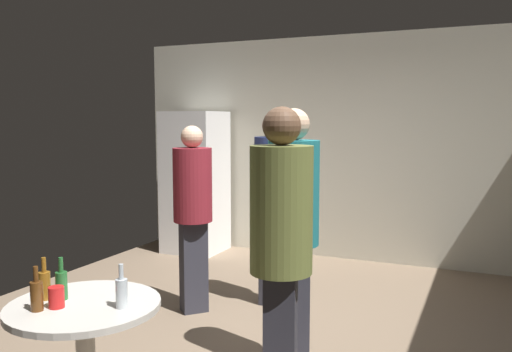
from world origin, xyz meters
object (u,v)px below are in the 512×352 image
Objects in this scene: foreground_table at (85,322)px; beer_bottle_clear at (122,292)px; beer_bottle_green at (62,284)px; person_in_navy_shirt at (273,194)px; person_in_olive_shirt at (281,242)px; beer_bottle_brown at (37,295)px; person_in_teal_shirt at (293,219)px; beer_bottle_amber at (45,284)px; person_in_maroon_shirt at (193,204)px; refrigerator at (195,182)px; plastic_cup_red at (56,297)px.

foreground_table is 0.30m from beer_bottle_clear.
person_in_navy_shirt reaches higher than beer_bottle_green.
person_in_olive_shirt is 1.94m from person_in_navy_shirt.
beer_bottle_brown is at bearing -126.61° from foreground_table.
person_in_teal_shirt reaches higher than beer_bottle_brown.
beer_bottle_amber is 1.90m from person_in_maroon_shirt.
person_in_teal_shirt is (0.90, 1.15, 0.22)m from beer_bottle_green.
refrigerator is 4.06m from foreground_table.
person_in_teal_shirt is (0.75, 1.15, 0.41)m from foreground_table.
beer_bottle_amber is 1.56m from person_in_teal_shirt.
plastic_cup_red is at bearing -69.32° from refrigerator.
beer_bottle_brown is 0.10m from plastic_cup_red.
refrigerator is 7.83× the size of beer_bottle_brown.
person_in_teal_shirt is 0.65m from person_in_olive_shirt.
person_in_teal_shirt reaches higher than person_in_maroon_shirt.
beer_bottle_brown is at bearing 18.84° from person_in_olive_shirt.
plastic_cup_red is 1.53m from person_in_teal_shirt.
beer_bottle_green is 1.00× the size of beer_bottle_clear.
person_in_maroon_shirt reaches higher than beer_bottle_brown.
person_in_navy_shirt reaches higher than beer_bottle_clear.
beer_bottle_brown is (1.40, -3.93, -0.08)m from refrigerator.
person_in_teal_shirt is 1.30m from person_in_navy_shirt.
beer_bottle_brown is 2.09× the size of plastic_cup_red.
beer_bottle_clear is at bearing 3.94° from beer_bottle_green.
beer_bottle_brown is at bearing -70.41° from refrigerator.
person_in_olive_shirt is at bearing 66.89° from person_in_teal_shirt.
person_in_olive_shirt is at bearing -1.92° from person_in_maroon_shirt.
refrigerator is at bearing 115.35° from beer_bottle_clear.
beer_bottle_green is 0.13× the size of person_in_olive_shirt.
person_in_olive_shirt is at bearing 32.47° from plastic_cup_red.
refrigerator is 7.83× the size of beer_bottle_clear.
person_in_navy_shirt is (-0.09, 2.27, 0.21)m from beer_bottle_clear.
refrigerator is 7.83× the size of beer_bottle_amber.
person_in_olive_shirt is (0.16, -0.63, -0.00)m from person_in_teal_shirt.
beer_bottle_clear is (0.36, 0.21, 0.00)m from beer_bottle_brown.
person_in_navy_shirt is (1.67, -1.45, 0.13)m from refrigerator.
beer_bottle_clear is at bearing 23.63° from plastic_cup_red.
person_in_maroon_shirt is at bearing -54.52° from person_in_navy_shirt.
person_in_maroon_shirt is at bearing 98.77° from beer_bottle_green.
refrigerator is 7.83× the size of beer_bottle_green.
beer_bottle_green is 0.13× the size of person_in_teal_shirt.
beer_bottle_brown is at bearing -38.93° from person_in_maroon_shirt.
person_in_teal_shirt is (0.98, 1.19, 0.22)m from beer_bottle_amber.
person_in_teal_shirt is (0.52, 1.13, 0.22)m from beer_bottle_clear.
beer_bottle_brown is 1.00× the size of beer_bottle_clear.
beer_bottle_clear is (0.38, 0.03, 0.00)m from beer_bottle_green.
person_in_teal_shirt is at bearing 12.28° from person_in_maroon_shirt.
refrigerator reaches higher than beer_bottle_brown.
beer_bottle_clear is 2.09× the size of plastic_cup_red.
refrigerator is at bearing -67.92° from person_in_olive_shirt.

